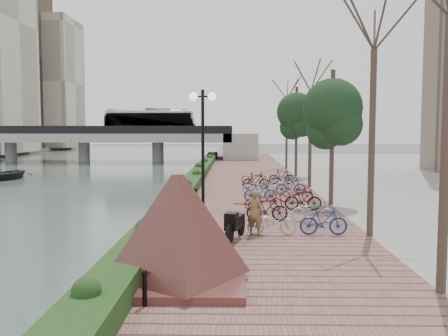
{
  "coord_description": "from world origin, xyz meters",
  "views": [
    {
      "loc": [
        3.29,
        -15.2,
        4.27
      ],
      "look_at": [
        2.71,
        12.3,
        2.0
      ],
      "focal_mm": 40.0,
      "sensor_mm": 36.0,
      "label": 1
    }
  ],
  "objects_px": {
    "motorcycle": "(236,223)",
    "pedestrian": "(255,213)",
    "boat": "(9,174)",
    "granite_monument": "(178,228)",
    "lamppost": "(203,129)"
  },
  "relations": [
    {
      "from": "lamppost",
      "to": "pedestrian",
      "type": "height_order",
      "value": "lamppost"
    },
    {
      "from": "pedestrian",
      "to": "boat",
      "type": "distance_m",
      "value": 30.04
    },
    {
      "from": "granite_monument",
      "to": "pedestrian",
      "type": "xyz_separation_m",
      "value": [
        2.07,
        5.36,
        -0.54
      ]
    },
    {
      "from": "granite_monument",
      "to": "boat",
      "type": "bearing_deg",
      "value": 121.1
    },
    {
      "from": "granite_monument",
      "to": "boat",
      "type": "xyz_separation_m",
      "value": [
        -17.15,
        28.43,
        -1.38
      ]
    },
    {
      "from": "granite_monument",
      "to": "motorcycle",
      "type": "bearing_deg",
      "value": 73.3
    },
    {
      "from": "motorcycle",
      "to": "boat",
      "type": "xyz_separation_m",
      "value": [
        -18.54,
        23.77,
        -0.62
      ]
    },
    {
      "from": "motorcycle",
      "to": "pedestrian",
      "type": "xyz_separation_m",
      "value": [
        0.67,
        0.7,
        0.23
      ]
    },
    {
      "from": "motorcycle",
      "to": "pedestrian",
      "type": "height_order",
      "value": "pedestrian"
    },
    {
      "from": "lamppost",
      "to": "motorcycle",
      "type": "xyz_separation_m",
      "value": [
        1.22,
        -2.1,
        -3.11
      ]
    },
    {
      "from": "lamppost",
      "to": "motorcycle",
      "type": "relative_size",
      "value": 2.81
    },
    {
      "from": "lamppost",
      "to": "boat",
      "type": "relative_size",
      "value": 1.22
    },
    {
      "from": "boat",
      "to": "motorcycle",
      "type": "bearing_deg",
      "value": -54.82
    },
    {
      "from": "granite_monument",
      "to": "pedestrian",
      "type": "height_order",
      "value": "granite_monument"
    },
    {
      "from": "lamppost",
      "to": "pedestrian",
      "type": "distance_m",
      "value": 3.72
    }
  ]
}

